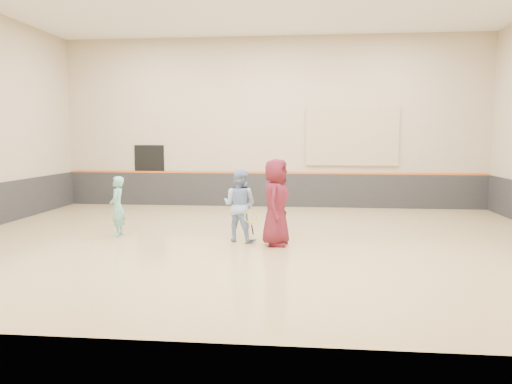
# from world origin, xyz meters

# --- Properties ---
(room) EXTENTS (15.04, 12.04, 6.22)m
(room) POSITION_xyz_m (0.00, 0.00, 0.81)
(room) COLOR tan
(room) RESTS_ON ground
(wainscot_back) EXTENTS (14.90, 0.04, 1.20)m
(wainscot_back) POSITION_xyz_m (0.00, 5.97, 0.60)
(wainscot_back) COLOR #232326
(wainscot_back) RESTS_ON floor
(accent_stripe) EXTENTS (14.90, 0.03, 0.06)m
(accent_stripe) POSITION_xyz_m (0.00, 5.96, 1.22)
(accent_stripe) COLOR #D85914
(accent_stripe) RESTS_ON wall_back
(acoustic_panel) EXTENTS (3.20, 0.08, 2.00)m
(acoustic_panel) POSITION_xyz_m (2.80, 5.95, 2.50)
(acoustic_panel) COLOR tan
(acoustic_panel) RESTS_ON wall_back
(doorway) EXTENTS (1.10, 0.05, 2.20)m
(doorway) POSITION_xyz_m (-4.50, 5.98, 1.10)
(doorway) COLOR black
(doorway) RESTS_ON floor
(girl) EXTENTS (0.43, 0.60, 1.52)m
(girl) POSITION_xyz_m (-3.50, 0.24, 0.76)
(girl) COLOR #6EBFB1
(girl) RESTS_ON floor
(instructor) EXTENTS (1.02, 0.90, 1.76)m
(instructor) POSITION_xyz_m (-0.34, -0.04, 0.88)
(instructor) COLOR #90AEDE
(instructor) RESTS_ON floor
(young_man) EXTENTS (0.75, 1.05, 2.01)m
(young_man) POSITION_xyz_m (0.55, -0.39, 1.00)
(young_man) COLOR maroon
(young_man) RESTS_ON floor
(held_racket) EXTENTS (0.32, 0.32, 0.64)m
(held_racket) POSITION_xyz_m (-0.04, -0.44, 0.66)
(held_racket) COLOR gold
(held_racket) RESTS_ON instructor
(spare_racket) EXTENTS (0.76, 0.76, 0.13)m
(spare_racket) POSITION_xyz_m (0.16, 2.92, 0.07)
(spare_racket) COLOR #ABD52E
(spare_racket) RESTS_ON floor
(ball_under_racket) EXTENTS (0.07, 0.07, 0.07)m
(ball_under_racket) POSITION_xyz_m (-0.19, -0.37, 0.03)
(ball_under_racket) COLOR #D5EF37
(ball_under_racket) RESTS_ON floor
(ball_in_hand) EXTENTS (0.07, 0.07, 0.07)m
(ball_in_hand) POSITION_xyz_m (0.61, -0.51, 1.33)
(ball_in_hand) COLOR #D7E635
(ball_in_hand) RESTS_ON young_man
(ball_beside_spare) EXTENTS (0.07, 0.07, 0.07)m
(ball_beside_spare) POSITION_xyz_m (-1.95, 2.68, 0.03)
(ball_beside_spare) COLOR yellow
(ball_beside_spare) RESTS_ON floor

